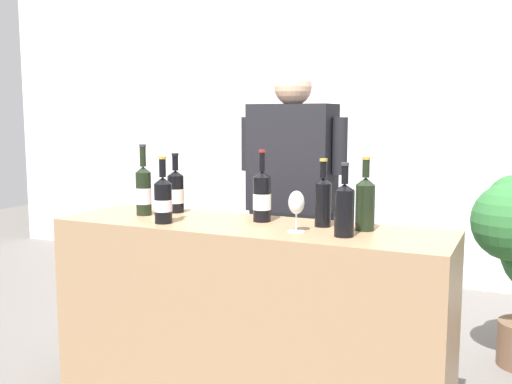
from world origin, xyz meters
TOP-DOWN VIEW (x-y plane):
  - wall_back at (0.00, 2.60)m, footprint 8.00×0.10m
  - counter at (0.00, 0.00)m, footprint 1.81×0.52m
  - wine_bottle_0 at (0.51, 0.08)m, footprint 0.08×0.08m
  - wine_bottle_1 at (-0.58, 0.01)m, footprint 0.08×0.08m
  - wine_bottle_2 at (0.32, 0.09)m, footprint 0.07×0.07m
  - wine_bottle_3 at (-0.48, 0.15)m, footprint 0.08×0.08m
  - wine_bottle_4 at (0.03, 0.10)m, footprint 0.08×0.08m
  - wine_bottle_5 at (-0.37, -0.13)m, footprint 0.08×0.08m
  - wine_bottle_6 at (0.47, -0.08)m, footprint 0.08×0.08m
  - wine_glass at (0.26, -0.07)m, footprint 0.07×0.07m
  - person_server at (-0.04, 0.65)m, footprint 0.62×0.24m

SIDE VIEW (x-z plane):
  - counter at x=0.00m, z-range 0.00..0.91m
  - person_server at x=-0.04m, z-range -0.02..1.63m
  - wine_bottle_3 at x=-0.48m, z-range 0.86..1.16m
  - wine_bottle_5 at x=-0.37m, z-range 0.86..1.17m
  - wine_bottle_6 at x=0.47m, z-range 0.87..1.17m
  - wine_bottle_4 at x=0.03m, z-range 0.86..1.19m
  - wine_glass at x=0.26m, z-range 0.94..1.11m
  - wine_bottle_2 at x=0.32m, z-range 0.87..1.18m
  - wine_bottle_0 at x=0.51m, z-range 0.87..1.19m
  - wine_bottle_1 at x=-0.58m, z-range 0.85..1.20m
  - wall_back at x=0.00m, z-range 0.00..2.80m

